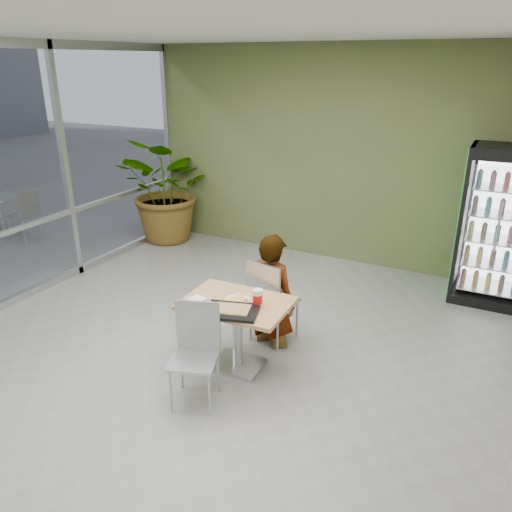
# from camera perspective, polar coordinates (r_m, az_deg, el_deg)

# --- Properties ---
(ground) EXTENTS (7.00, 7.00, 0.00)m
(ground) POSITION_cam_1_polar(r_m,az_deg,el_deg) (5.32, -5.66, -12.32)
(ground) COLOR gray
(ground) RESTS_ON ground
(room_envelope) EXTENTS (6.00, 7.00, 3.20)m
(room_envelope) POSITION_cam_1_polar(r_m,az_deg,el_deg) (4.63, -6.38, 4.38)
(room_envelope) COLOR beige
(room_envelope) RESTS_ON ground
(dining_table) EXTENTS (1.06, 0.77, 0.75)m
(dining_table) POSITION_cam_1_polar(r_m,az_deg,el_deg) (5.00, -2.19, -7.38)
(dining_table) COLOR tan
(dining_table) RESTS_ON ground
(chair_far) EXTENTS (0.51, 0.51, 0.99)m
(chair_far) POSITION_cam_1_polar(r_m,az_deg,el_deg) (5.40, 1.45, -4.56)
(chair_far) COLOR #B1B3B5
(chair_far) RESTS_ON ground
(chair_near) EXTENTS (0.53, 0.53, 0.94)m
(chair_near) POSITION_cam_1_polar(r_m,az_deg,el_deg) (4.63, -6.87, -9.99)
(chair_near) COLOR #B1B3B5
(chair_near) RESTS_ON ground
(seated_woman) EXTENTS (0.64, 0.47, 1.57)m
(seated_woman) POSITION_cam_1_polar(r_m,az_deg,el_deg) (5.48, 1.86, -5.27)
(seated_woman) COLOR black
(seated_woman) RESTS_ON ground
(pizza_plate) EXTENTS (0.32, 0.25, 0.03)m
(pizza_plate) POSITION_cam_1_polar(r_m,az_deg,el_deg) (4.92, -2.14, -4.92)
(pizza_plate) COLOR white
(pizza_plate) RESTS_ON dining_table
(soda_cup) EXTENTS (0.10, 0.10, 0.17)m
(soda_cup) POSITION_cam_1_polar(r_m,az_deg,el_deg) (4.78, 0.19, -4.83)
(soda_cup) COLOR white
(soda_cup) RESTS_ON dining_table
(napkin_stack) EXTENTS (0.16, 0.16, 0.02)m
(napkin_stack) POSITION_cam_1_polar(r_m,az_deg,el_deg) (4.95, -6.74, -4.95)
(napkin_stack) COLOR white
(napkin_stack) RESTS_ON dining_table
(cafeteria_tray) EXTENTS (0.57, 0.48, 0.03)m
(cafeteria_tray) POSITION_cam_1_polar(r_m,az_deg,el_deg) (4.69, -2.79, -6.32)
(cafeteria_tray) COLOR black
(cafeteria_tray) RESTS_ON dining_table
(beverage_fridge) EXTENTS (0.92, 0.71, 2.00)m
(beverage_fridge) POSITION_cam_1_polar(r_m,az_deg,el_deg) (6.94, 25.95, 2.98)
(beverage_fridge) COLOR black
(beverage_fridge) RESTS_ON ground
(potted_plant) EXTENTS (1.91, 1.75, 1.80)m
(potted_plant) POSITION_cam_1_polar(r_m,az_deg,el_deg) (8.65, -9.87, 7.45)
(potted_plant) COLOR #305D25
(potted_plant) RESTS_ON ground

